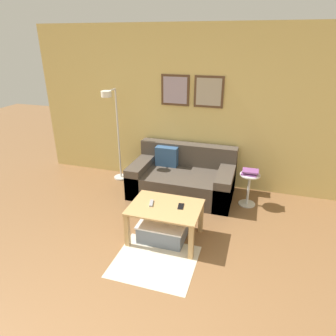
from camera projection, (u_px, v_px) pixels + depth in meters
wall_back at (197, 109)px, 4.80m from camera, size 5.60×0.09×2.55m
area_rug at (155, 261)px, 3.40m from camera, size 0.92×0.81×0.01m
couch at (183, 178)px, 4.81m from camera, size 1.60×0.92×0.74m
coffee_table at (165, 213)px, 3.65m from camera, size 0.86×0.63×0.46m
storage_bin at (163, 230)px, 3.74m from camera, size 0.59×0.42×0.24m
floor_lamp at (114, 127)px, 4.92m from camera, size 0.25×0.51×1.59m
side_table at (249, 187)px, 4.45m from camera, size 0.29×0.29×0.50m
book_stack at (250, 172)px, 4.36m from camera, size 0.24×0.20×0.06m
remote_control at (151, 203)px, 3.67m from camera, size 0.08×0.16×0.02m
cell_phone at (181, 206)px, 3.61m from camera, size 0.09×0.15×0.01m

